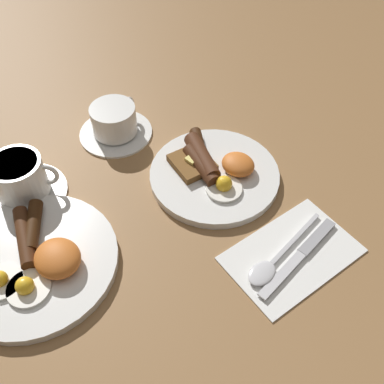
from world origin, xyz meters
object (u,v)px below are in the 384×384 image
(teacup_near, at_px, (115,122))
(teacup_far, at_px, (21,180))
(breakfast_plate_near, at_px, (213,171))
(spoon, at_px, (269,266))
(breakfast_plate_far, at_px, (35,260))
(knife, at_px, (302,253))

(teacup_near, relative_size, teacup_far, 0.99)
(teacup_far, bearing_deg, teacup_near, -83.74)
(breakfast_plate_near, height_order, teacup_far, teacup_far)
(spoon, bearing_deg, teacup_far, -67.66)
(breakfast_plate_near, relative_size, breakfast_plate_far, 0.90)
(teacup_near, height_order, knife, teacup_near)
(breakfast_plate_near, distance_m, teacup_far, 0.34)
(spoon, bearing_deg, breakfast_plate_near, -114.99)
(breakfast_plate_near, xyz_separation_m, knife, (-0.22, 0.02, -0.01))
(teacup_far, distance_m, spoon, 0.44)
(teacup_far, xyz_separation_m, knife, (-0.41, -0.26, -0.03))
(breakfast_plate_near, relative_size, knife, 1.23)
(breakfast_plate_near, relative_size, teacup_near, 1.62)
(breakfast_plate_far, height_order, teacup_far, teacup_far)
(breakfast_plate_near, height_order, knife, breakfast_plate_near)
(breakfast_plate_near, distance_m, spoon, 0.21)
(breakfast_plate_near, height_order, breakfast_plate_far, breakfast_plate_far)
(breakfast_plate_near, distance_m, teacup_near, 0.22)
(teacup_near, relative_size, spoon, 0.80)
(teacup_far, bearing_deg, breakfast_plate_near, -125.04)
(breakfast_plate_far, height_order, spoon, breakfast_plate_far)
(teacup_near, bearing_deg, teacup_far, 96.26)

